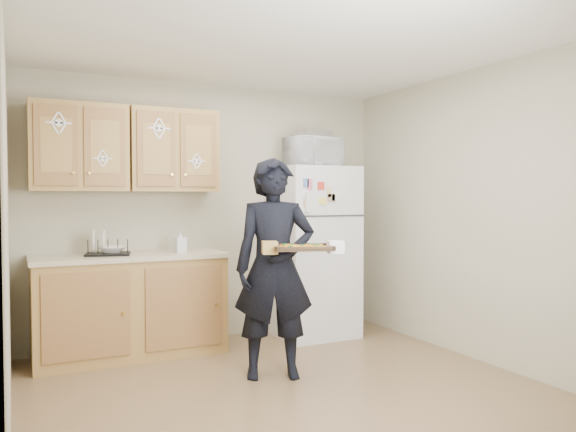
{
  "coord_description": "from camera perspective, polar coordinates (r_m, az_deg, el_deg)",
  "views": [
    {
      "loc": [
        -1.77,
        -3.52,
        1.4
      ],
      "look_at": [
        0.19,
        0.45,
        1.25
      ],
      "focal_mm": 35.0,
      "sensor_mm": 36.0,
      "label": 1
    }
  ],
  "objects": [
    {
      "name": "floor",
      "position": [
        4.19,
        0.46,
        -17.59
      ],
      "size": [
        3.6,
        3.6,
        0.0
      ],
      "primitive_type": "plane",
      "color": "brown",
      "rests_on": "ground"
    },
    {
      "name": "ceiling",
      "position": [
        4.09,
        0.47,
        17.52
      ],
      "size": [
        3.6,
        3.6,
        0.0
      ],
      "primitive_type": "plane",
      "color": "white",
      "rests_on": "wall_back"
    },
    {
      "name": "wall_back",
      "position": [
        5.61,
        -7.81,
        0.41
      ],
      "size": [
        3.6,
        0.04,
        2.5
      ],
      "primitive_type": "cube",
      "color": "#ACA58C",
      "rests_on": "floor"
    },
    {
      "name": "wall_front",
      "position": [
        2.48,
        19.53,
        -1.69
      ],
      "size": [
        3.6,
        0.04,
        2.5
      ],
      "primitive_type": "cube",
      "color": "#ACA58C",
      "rests_on": "floor"
    },
    {
      "name": "wall_left",
      "position": [
        3.53,
        -26.65,
        -0.72
      ],
      "size": [
        0.04,
        3.6,
        2.5
      ],
      "primitive_type": "cube",
      "color": "#ACA58C",
      "rests_on": "floor"
    },
    {
      "name": "wall_right",
      "position": [
        5.02,
        19.15,
        0.13
      ],
      "size": [
        0.04,
        3.6,
        2.5
      ],
      "primitive_type": "cube",
      "color": "#ACA58C",
      "rests_on": "floor"
    },
    {
      "name": "refrigerator",
      "position": [
        5.68,
        2.55,
        -3.6
      ],
      "size": [
        0.75,
        0.7,
        1.7
      ],
      "primitive_type": "cube",
      "color": "silver",
      "rests_on": "floor"
    },
    {
      "name": "base_cabinet",
      "position": [
        5.18,
        -15.69,
        -8.91
      ],
      "size": [
        1.6,
        0.6,
        0.86
      ],
      "primitive_type": "cube",
      "color": "olive",
      "rests_on": "floor"
    },
    {
      "name": "countertop",
      "position": [
        5.12,
        -15.74,
        -3.96
      ],
      "size": [
        1.64,
        0.64,
        0.04
      ],
      "primitive_type": "cube",
      "color": "tan",
      "rests_on": "base_cabinet"
    },
    {
      "name": "upper_cab_left",
      "position": [
        5.18,
        -20.49,
        6.53
      ],
      "size": [
        0.8,
        0.33,
        0.75
      ],
      "primitive_type": "cube",
      "color": "olive",
      "rests_on": "wall_back"
    },
    {
      "name": "upper_cab_right",
      "position": [
        5.33,
        -11.63,
        6.49
      ],
      "size": [
        0.8,
        0.33,
        0.75
      ],
      "primitive_type": "cube",
      "color": "olive",
      "rests_on": "wall_back"
    },
    {
      "name": "cereal_box",
      "position": [
        6.25,
        5.67,
        -9.5
      ],
      "size": [
        0.2,
        0.07,
        0.32
      ],
      "primitive_type": "cube",
      "color": "#DCC84D",
      "rests_on": "floor"
    },
    {
      "name": "person",
      "position": [
        4.36,
        -1.38,
        -5.29
      ],
      "size": [
        0.72,
        0.59,
        1.7
      ],
      "primitive_type": "imported",
      "rotation": [
        0.0,
        0.0,
        -0.33
      ],
      "color": "black",
      "rests_on": "floor"
    },
    {
      "name": "baking_tray",
      "position": [
        4.13,
        1.51,
        -3.33
      ],
      "size": [
        0.51,
        0.44,
        0.04
      ],
      "primitive_type": "cube",
      "rotation": [
        0.0,
        0.0,
        -0.33
      ],
      "color": "black",
      "rests_on": "person"
    },
    {
      "name": "pizza_front_left",
      "position": [
        4.05,
        0.26,
        -3.2
      ],
      "size": [
        0.14,
        0.14,
        0.02
      ],
      "primitive_type": "cylinder",
      "color": "#FF9F20",
      "rests_on": "baking_tray"
    },
    {
      "name": "pizza_front_right",
      "position": [
        4.08,
        3.05,
        -3.17
      ],
      "size": [
        0.14,
        0.14,
        0.02
      ],
      "primitive_type": "cylinder",
      "color": "#FF9F20",
      "rests_on": "baking_tray"
    },
    {
      "name": "pizza_back_left",
      "position": [
        4.19,
        0.01,
        -3.03
      ],
      "size": [
        0.14,
        0.14,
        0.02
      ],
      "primitive_type": "cylinder",
      "color": "#FF9F20",
      "rests_on": "baking_tray"
    },
    {
      "name": "pizza_back_right",
      "position": [
        4.22,
        2.71,
        -2.99
      ],
      "size": [
        0.14,
        0.14,
        0.02
      ],
      "primitive_type": "cylinder",
      "color": "#FF9F20",
      "rests_on": "baking_tray"
    },
    {
      "name": "pizza_center",
      "position": [
        4.13,
        1.51,
        -3.1
      ],
      "size": [
        0.14,
        0.14,
        0.02
      ],
      "primitive_type": "cylinder",
      "color": "#FF9F20",
      "rests_on": "baking_tray"
    },
    {
      "name": "microwave",
      "position": [
        5.61,
        2.58,
        6.49
      ],
      "size": [
        0.57,
        0.43,
        0.29
      ],
      "primitive_type": "imported",
      "rotation": [
        0.0,
        0.0,
        0.15
      ],
      "color": "silver",
      "rests_on": "refrigerator"
    },
    {
      "name": "foil_pan",
      "position": [
        5.67,
        2.59,
        8.25
      ],
      "size": [
        0.34,
        0.26,
        0.07
      ],
      "primitive_type": "cube",
      "rotation": [
        0.0,
        0.0,
        0.14
      ],
      "color": "silver",
      "rests_on": "microwave"
    },
    {
      "name": "dish_rack",
      "position": [
        5.07,
        -17.82,
        -2.99
      ],
      "size": [
        0.41,
        0.35,
        0.14
      ],
      "primitive_type": "cube",
      "rotation": [
        0.0,
        0.0,
        -0.22
      ],
      "color": "black",
      "rests_on": "countertop"
    },
    {
      "name": "bowl",
      "position": [
        5.07,
        -17.41,
        -3.28
      ],
      "size": [
        0.29,
        0.29,
        0.06
      ],
      "primitive_type": "imported",
      "rotation": [
        0.0,
        0.0,
        -0.33
      ],
      "color": "silver",
      "rests_on": "dish_rack"
    },
    {
      "name": "soap_bottle",
      "position": [
        5.14,
        -10.92,
        -2.51
      ],
      "size": [
        0.11,
        0.11,
        0.21
      ],
      "primitive_type": "imported",
      "rotation": [
        0.0,
        0.0,
        0.17
      ],
      "color": "silver",
      "rests_on": "countertop"
    }
  ]
}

